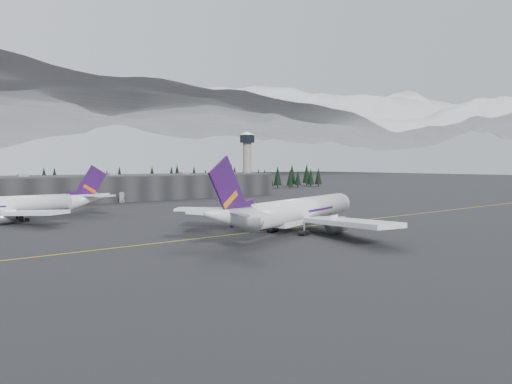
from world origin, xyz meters
TOP-DOWN VIEW (x-y plane):
  - ground at (0.00, 0.00)m, footprint 1400.00×1400.00m
  - taxiline at (0.00, -2.00)m, footprint 400.00×0.40m
  - terminal at (0.00, 125.00)m, footprint 160.00×30.00m
  - control_tower at (75.00, 128.00)m, footprint 10.00×10.00m
  - treeline at (0.00, 162.00)m, footprint 360.00×20.00m
  - jet_main at (-10.47, -8.99)m, footprint 65.95×59.46m
  - jet_parked at (-62.83, 64.27)m, footprint 60.43×55.80m
  - gse_vehicle_a at (-12.70, 105.67)m, footprint 2.83×5.43m
  - gse_vehicle_b at (32.82, 94.39)m, footprint 4.01×1.84m

SIDE VIEW (x-z plane):
  - ground at x=0.00m, z-range 0.00..0.00m
  - taxiline at x=0.00m, z-range 0.00..0.02m
  - gse_vehicle_b at x=32.82m, z-range 0.00..1.33m
  - gse_vehicle_a at x=-12.70m, z-range 0.00..1.46m
  - jet_parked at x=-62.83m, z-range -3.87..13.90m
  - jet_main at x=-10.47m, z-range -4.34..15.57m
  - terminal at x=0.00m, z-range 0.00..12.60m
  - treeline at x=0.00m, z-range 0.00..15.00m
  - control_tower at x=75.00m, z-range 4.56..42.26m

